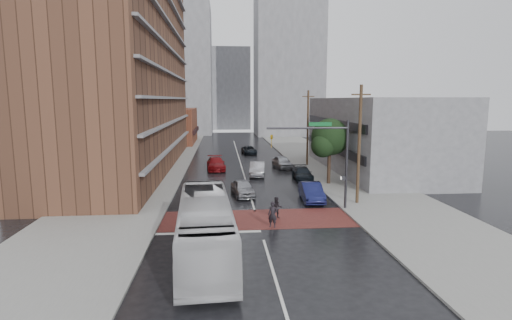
{
  "coord_description": "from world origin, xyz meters",
  "views": [
    {
      "loc": [
        -2.55,
        -28.01,
        8.78
      ],
      "look_at": [
        0.44,
        6.73,
        3.5
      ],
      "focal_mm": 28.0,
      "sensor_mm": 36.0,
      "label": 1
    }
  ],
  "objects": [
    {
      "name": "apartment_block",
      "position": [
        -14.0,
        24.0,
        14.0
      ],
      "size": [
        10.0,
        44.0,
        28.0
      ],
      "primitive_type": "cube",
      "color": "brown",
      "rests_on": "ground"
    },
    {
      "name": "building_east",
      "position": [
        16.5,
        20.0,
        4.5
      ],
      "size": [
        11.0,
        26.0,
        9.0
      ],
      "primitive_type": "cube",
      "color": "gray",
      "rests_on": "ground"
    },
    {
      "name": "distant_tower_west",
      "position": [
        -14.0,
        78.0,
        16.0
      ],
      "size": [
        18.0,
        16.0,
        32.0
      ],
      "primitive_type": "cube",
      "color": "gray",
      "rests_on": "ground"
    },
    {
      "name": "distant_tower_center",
      "position": [
        0.0,
        95.0,
        12.0
      ],
      "size": [
        12.0,
        10.0,
        24.0
      ],
      "primitive_type": "cube",
      "color": "gray",
      "rests_on": "ground"
    },
    {
      "name": "ground",
      "position": [
        0.0,
        0.0,
        0.0
      ],
      "size": [
        160.0,
        160.0,
        0.0
      ],
      "primitive_type": "plane",
      "color": "black",
      "rests_on": "ground"
    },
    {
      "name": "utility_pole_far",
      "position": [
        8.8,
        24.0,
        5.14
      ],
      "size": [
        1.6,
        0.26,
        10.0
      ],
      "color": "#473321",
      "rests_on": "ground"
    },
    {
      "name": "car_travel_a",
      "position": [
        -0.7,
        7.83,
        0.75
      ],
      "size": [
        2.37,
        4.58,
        1.49
      ],
      "primitive_type": "imported",
      "rotation": [
        0.0,
        0.0,
        0.14
      ],
      "color": "#96979C",
      "rests_on": "ground"
    },
    {
      "name": "car_travel_c",
      "position": [
        -3.34,
        21.96,
        0.79
      ],
      "size": [
        2.59,
        5.57,
        1.58
      ],
      "primitive_type": "imported",
      "rotation": [
        0.0,
        0.0,
        0.07
      ],
      "color": "maroon",
      "rests_on": "ground"
    },
    {
      "name": "signal_mast",
      "position": [
        5.85,
        2.5,
        4.73
      ],
      "size": [
        6.5,
        0.3,
        7.2
      ],
      "color": "#2D2D33",
      "rests_on": "ground"
    },
    {
      "name": "sidewalk_east",
      "position": [
        11.5,
        25.0,
        0.07
      ],
      "size": [
        9.0,
        90.0,
        0.15
      ],
      "primitive_type": "cube",
      "color": "gray",
      "rests_on": "ground"
    },
    {
      "name": "suv_travel",
      "position": [
        1.87,
        36.53,
        0.63
      ],
      "size": [
        2.5,
        4.72,
        1.26
      ],
      "primitive_type": "imported",
      "rotation": [
        0.0,
        0.0,
        0.09
      ],
      "color": "black",
      "rests_on": "ground"
    },
    {
      "name": "car_parked_far",
      "position": [
        5.2,
        22.55,
        0.79
      ],
      "size": [
        2.5,
        4.85,
        1.58
      ],
      "primitive_type": "imported",
      "rotation": [
        0.0,
        0.0,
        0.14
      ],
      "color": "#A1A4A9",
      "rests_on": "ground"
    },
    {
      "name": "car_parked_near",
      "position": [
        5.2,
        5.46,
        0.8
      ],
      "size": [
        1.92,
        4.93,
        1.6
      ],
      "primitive_type": "imported",
      "rotation": [
        0.0,
        0.0,
        -0.05
      ],
      "color": "#141846",
      "rests_on": "ground"
    },
    {
      "name": "transit_bus",
      "position": [
        -3.53,
        -6.29,
        1.7
      ],
      "size": [
        3.56,
        12.37,
        3.4
      ],
      "primitive_type": "imported",
      "rotation": [
        0.0,
        0.0,
        0.06
      ],
      "color": "silver",
      "rests_on": "ground"
    },
    {
      "name": "crosswalk",
      "position": [
        0.0,
        0.5,
        0.01
      ],
      "size": [
        14.0,
        5.0,
        0.02
      ],
      "primitive_type": "cube",
      "color": "maroon",
      "rests_on": "ground"
    },
    {
      "name": "street_tree",
      "position": [
        8.52,
        12.03,
        4.73
      ],
      "size": [
        4.2,
        4.1,
        6.9
      ],
      "color": "#332319",
      "rests_on": "ground"
    },
    {
      "name": "storefront_west",
      "position": [
        -12.0,
        54.0,
        3.5
      ],
      "size": [
        8.0,
        16.0,
        7.0
      ],
      "primitive_type": "cube",
      "color": "brown",
      "rests_on": "ground"
    },
    {
      "name": "utility_pole_near",
      "position": [
        8.8,
        4.0,
        5.14
      ],
      "size": [
        1.6,
        0.26,
        10.0
      ],
      "color": "#473321",
      "rests_on": "ground"
    },
    {
      "name": "sidewalk_west",
      "position": [
        -11.5,
        25.0,
        0.07
      ],
      "size": [
        9.0,
        90.0,
        0.15
      ],
      "primitive_type": "cube",
      "color": "gray",
      "rests_on": "ground"
    },
    {
      "name": "car_travel_b",
      "position": [
        1.52,
        17.41,
        0.8
      ],
      "size": [
        2.25,
        5.01,
        1.59
      ],
      "primitive_type": "imported",
      "rotation": [
        0.0,
        0.0,
        -0.12
      ],
      "color": "#B1B2B9",
      "rests_on": "ground"
    },
    {
      "name": "pedestrian_b",
      "position": [
        1.48,
        0.57,
        0.81
      ],
      "size": [
        0.84,
        0.68,
        1.62
      ],
      "primitive_type": "imported",
      "rotation": [
        0.0,
        0.0,
        -0.08
      ],
      "color": "black",
      "rests_on": "ground"
    },
    {
      "name": "pedestrian_a",
      "position": [
        0.89,
        -1.5,
        0.91
      ],
      "size": [
        0.78,
        0.65,
        1.81
      ],
      "primitive_type": "imported",
      "rotation": [
        0.0,
        0.0,
        -0.39
      ],
      "color": "black",
      "rests_on": "ground"
    },
    {
      "name": "car_parked_mid",
      "position": [
        6.3,
        14.86,
        0.69
      ],
      "size": [
        2.06,
        4.78,
        1.37
      ],
      "primitive_type": "imported",
      "rotation": [
        0.0,
        0.0,
        -0.03
      ],
      "color": "black",
      "rests_on": "ground"
    },
    {
      "name": "distant_tower_east",
      "position": [
        14.0,
        72.0,
        18.0
      ],
      "size": [
        16.0,
        14.0,
        36.0
      ],
      "primitive_type": "cube",
      "color": "gray",
      "rests_on": "ground"
    }
  ]
}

